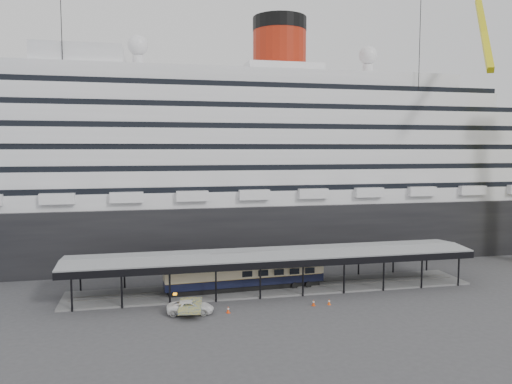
# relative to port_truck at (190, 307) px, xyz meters

# --- Properties ---
(ground) EXTENTS (200.00, 200.00, 0.00)m
(ground) POSITION_rel_port_truck_xyz_m (12.25, 2.93, -0.76)
(ground) COLOR #39393B
(ground) RESTS_ON ground
(cruise_ship) EXTENTS (130.00, 30.00, 43.90)m
(cruise_ship) POSITION_rel_port_truck_xyz_m (12.30, 34.93, 17.59)
(cruise_ship) COLOR black
(cruise_ship) RESTS_ON ground
(platform_canopy) EXTENTS (56.00, 9.18, 5.30)m
(platform_canopy) POSITION_rel_port_truck_xyz_m (12.25, 7.93, 1.60)
(platform_canopy) COLOR slate
(platform_canopy) RESTS_ON ground
(port_truck) EXTENTS (5.76, 3.22, 1.52)m
(port_truck) POSITION_rel_port_truck_xyz_m (0.00, 0.00, 0.00)
(port_truck) COLOR white
(port_truck) RESTS_ON ground
(pullman_carriage) EXTENTS (22.13, 4.18, 21.60)m
(pullman_carriage) POSITION_rel_port_truck_xyz_m (8.19, 7.93, 1.86)
(pullman_carriage) COLOR black
(pullman_carriage) RESTS_ON ground
(traffic_cone_left) EXTENTS (0.55, 0.55, 0.83)m
(traffic_cone_left) POSITION_rel_port_truck_xyz_m (4.39, -0.74, -0.35)
(traffic_cone_left) COLOR #F6400D
(traffic_cone_left) RESTS_ON ground
(traffic_cone_mid) EXTENTS (0.38, 0.38, 0.74)m
(traffic_cone_mid) POSITION_rel_port_truck_xyz_m (17.21, -0.40, -0.39)
(traffic_cone_mid) COLOR #FA550D
(traffic_cone_mid) RESTS_ON ground
(traffic_cone_right) EXTENTS (0.55, 0.55, 0.81)m
(traffic_cone_right) POSITION_rel_port_truck_xyz_m (15.17, -0.35, -0.36)
(traffic_cone_right) COLOR #DB420C
(traffic_cone_right) RESTS_ON ground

